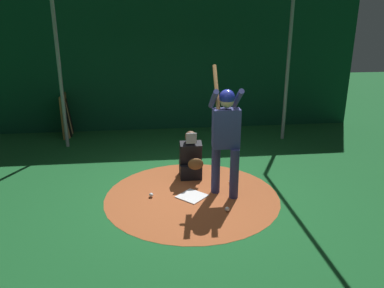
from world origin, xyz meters
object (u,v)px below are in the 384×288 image
at_px(batter, 226,132).
at_px(baseball_0, 227,209).
at_px(home_plate, 192,196).
at_px(bat_rack, 67,115).
at_px(baseball_1, 151,195).
at_px(baseball_2, 231,181).
at_px(catcher, 191,160).

height_order(batter, baseball_0, batter).
relative_size(home_plate, bat_rack, 0.40).
bearing_deg(home_plate, baseball_1, -94.87).
bearing_deg(batter, baseball_0, -6.17).
relative_size(batter, baseball_0, 29.20).
xyz_separation_m(baseball_1, baseball_2, (-0.39, 1.46, 0.00)).
height_order(baseball_0, baseball_1, same).
height_order(baseball_0, baseball_2, same).
xyz_separation_m(baseball_0, baseball_1, (-0.63, -1.18, 0.00)).
height_order(home_plate, baseball_0, baseball_0).
height_order(catcher, baseball_0, catcher).
relative_size(home_plate, batter, 0.19).
relative_size(baseball_0, baseball_2, 1.00).
distance_m(home_plate, catcher, 0.87).
distance_m(catcher, baseball_0, 1.47).
relative_size(home_plate, baseball_0, 5.68).
distance_m(home_plate, bat_rack, 4.79).
xyz_separation_m(batter, baseball_1, (-0.03, -1.25, -1.08)).
bearing_deg(batter, home_plate, -87.33).
distance_m(baseball_0, baseball_2, 1.06).
relative_size(home_plate, baseball_2, 5.68).
relative_size(batter, bat_rack, 2.04).
distance_m(catcher, bat_rack, 4.19).
height_order(bat_rack, baseball_0, bat_rack).
distance_m(batter, catcher, 1.19).
height_order(bat_rack, baseball_1, bat_rack).
bearing_deg(batter, baseball_2, 153.61).
bearing_deg(baseball_2, catcher, -116.18).
height_order(baseball_1, baseball_2, same).
bearing_deg(baseball_0, batter, 173.83).
bearing_deg(home_plate, baseball_2, 120.58).
relative_size(home_plate, catcher, 0.45).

